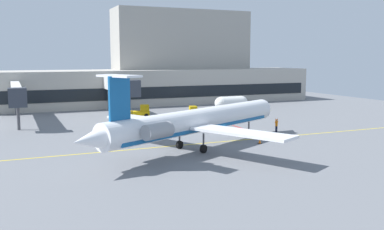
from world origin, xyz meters
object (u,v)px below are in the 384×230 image
object	(u,v)px
fuel_tank	(231,103)
baggage_tug	(126,118)
belt_loader	(141,112)
marshaller	(276,125)
regional_jet	(196,121)
pushback_tractor	(196,113)

from	to	relation	value
fuel_tank	baggage_tug	bearing A→B (deg)	-162.39
belt_loader	marshaller	size ratio (longest dim) A/B	2.13
regional_jet	baggage_tug	distance (m)	22.36
regional_jet	belt_loader	size ratio (longest dim) A/B	7.40
regional_jet	belt_loader	world-z (taller)	regional_jet
pushback_tractor	fuel_tank	distance (m)	12.69
marshaller	fuel_tank	bearing A→B (deg)	76.58
baggage_tug	belt_loader	size ratio (longest dim) A/B	0.88
baggage_tug	belt_loader	bearing A→B (deg)	54.51
fuel_tank	pushback_tractor	bearing A→B (deg)	-145.80
regional_jet	pushback_tractor	xyz separation A→B (m)	(9.81, 22.14, -2.24)
baggage_tug	regional_jet	bearing A→B (deg)	-84.32
fuel_tank	marshaller	bearing A→B (deg)	-103.42
belt_loader	marshaller	bearing A→B (deg)	-59.10
baggage_tug	fuel_tank	world-z (taller)	fuel_tank
belt_loader	fuel_tank	size ratio (longest dim) A/B	0.58
baggage_tug	belt_loader	distance (m)	6.79
belt_loader	marshaller	xyz separation A→B (m)	(12.99, -21.70, 0.00)
pushback_tractor	belt_loader	world-z (taller)	pushback_tractor
belt_loader	fuel_tank	world-z (taller)	fuel_tank
belt_loader	fuel_tank	distance (m)	18.63
baggage_tug	marshaller	bearing A→B (deg)	-43.70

